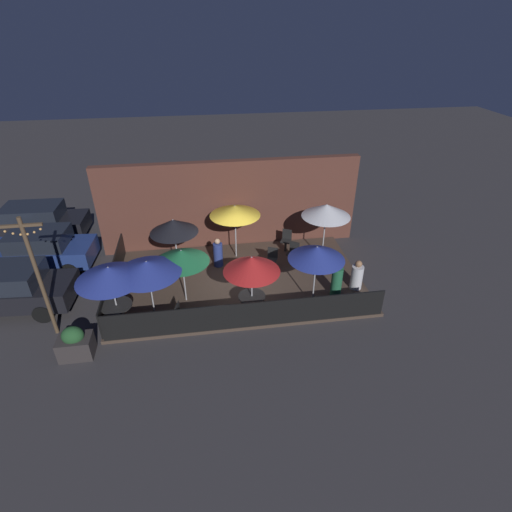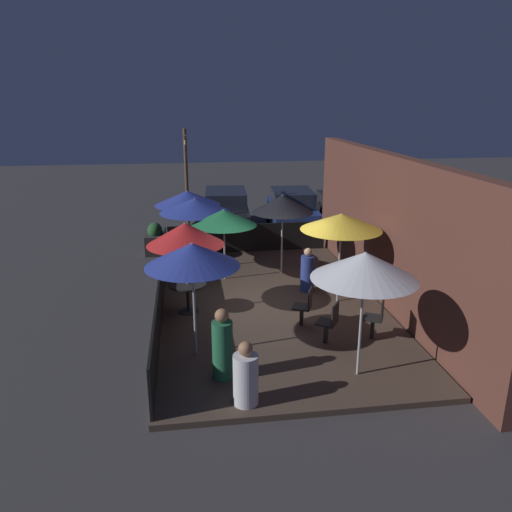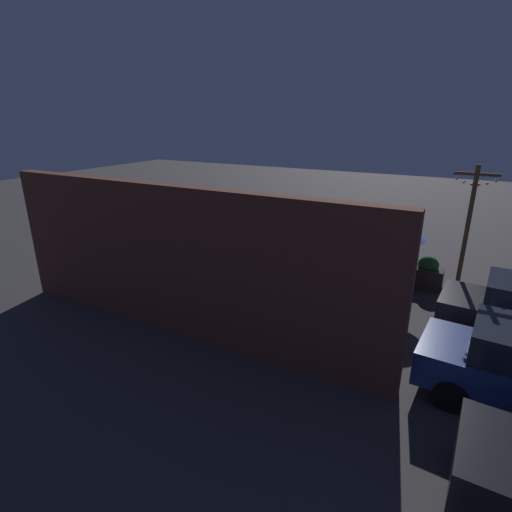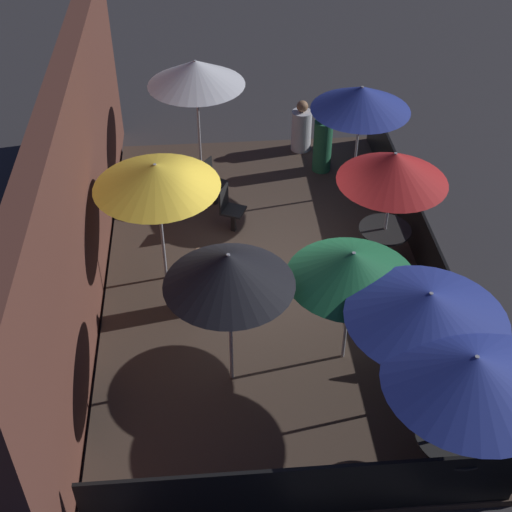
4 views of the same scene
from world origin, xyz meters
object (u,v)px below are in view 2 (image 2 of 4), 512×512
parked_car_2 (347,202)px  patio_umbrella_2 (341,222)px  patio_umbrella_3 (192,255)px  patio_chair_3 (174,260)px  patio_chair_1 (376,317)px  light_post (187,182)px  patio_chair_2 (305,305)px  patio_umbrella_7 (224,217)px  patio_umbrella_0 (187,198)px  parked_car_0 (226,210)px  parked_car_1 (292,209)px  patio_umbrella_6 (282,204)px  dining_table_1 (188,289)px  planter_box (155,240)px  dining_table_0 (189,239)px  patio_umbrella_4 (195,205)px  patio_umbrella_1 (185,234)px  patio_chair_0 (329,321)px  patio_umbrella_5 (365,266)px  patron_2 (222,347)px  patron_1 (307,272)px  patron_0 (246,377)px

parked_car_2 → patio_umbrella_2: bearing=-17.3°
patio_umbrella_3 → patio_chair_3: patio_umbrella_3 is taller
patio_chair_1 → light_post: (-8.32, -3.86, 1.65)m
patio_chair_2 → patio_umbrella_7: bearing=-41.5°
patio_umbrella_0 → patio_chair_2: bearing=24.6°
parked_car_0 → parked_car_1: 2.62m
patio_umbrella_6 → parked_car_2: 7.63m
dining_table_1 → planter_box: planter_box is taller
dining_table_0 → patio_umbrella_4: bearing=11.0°
parked_car_1 → patio_chair_1: bearing=2.6°
patio_umbrella_1 → patio_chair_0: 3.86m
parked_car_1 → parked_car_2: same height
planter_box → parked_car_1: (-2.37, 5.25, 0.38)m
patio_umbrella_5 → patio_chair_1: bearing=147.4°
parked_car_2 → patio_chair_0: bearing=-17.7°
patron_2 → light_post: 9.55m
patio_umbrella_6 → patron_1: 2.23m
parked_car_1 → patio_umbrella_4: bearing=-36.5°
dining_table_0 → patio_chair_0: 6.98m
patio_chair_2 → patron_0: patron_0 is taller
patio_umbrella_1 → parked_car_2: size_ratio=0.50×
patio_umbrella_6 → light_post: light_post is taller
patio_umbrella_6 → patio_chair_3: (-0.05, -3.14, -1.56)m
patio_chair_2 → patron_1: (-2.07, 0.57, 0.05)m
patio_umbrella_0 → parked_car_0: patio_umbrella_0 is taller
dining_table_1 → planter_box: bearing=-169.2°
patio_umbrella_4 → patio_umbrella_5: size_ratio=0.90×
patio_umbrella_6 → light_post: (-3.84, -2.67, 0.08)m
patron_0 → patron_2: 0.94m
patron_2 → patio_chair_0: bearing=-48.9°
patio_umbrella_1 → patio_umbrella_5: 4.57m
patron_0 → parked_car_0: parked_car_0 is taller
patio_chair_3 → parked_car_0: (-5.60, 1.98, 0.20)m
patio_umbrella_7 → dining_table_1: patio_umbrella_7 is taller
patio_umbrella_7 → planter_box: (-3.21, -2.11, -1.46)m
patron_2 → patio_chair_1: bearing=-54.9°
patio_umbrella_0 → patio_umbrella_3: patio_umbrella_3 is taller
patio_umbrella_1 → patio_chair_3: (-2.52, -0.36, -1.43)m
patron_2 → patio_umbrella_2: bearing=-27.4°
patio_umbrella_4 → parked_car_0: bearing=165.1°
patio_umbrella_7 → patio_chair_2: size_ratio=2.24×
patio_umbrella_0 → patio_umbrella_3: (6.44, 0.02, 0.14)m
patio_umbrella_6 → patio_chair_3: bearing=-90.8°
dining_table_1 → patio_umbrella_1: bearing=0.0°
patio_umbrella_0 → patio_umbrella_7: size_ratio=1.08×
dining_table_0 → patio_chair_3: patio_chair_3 is taller
patio_umbrella_0 → patio_umbrella_5: (7.67, 3.01, 0.19)m
patio_umbrella_4 → planter_box: bearing=-148.4°
planter_box → parked_car_1: 5.78m
patio_umbrella_2 → patio_chair_0: bearing=-21.4°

